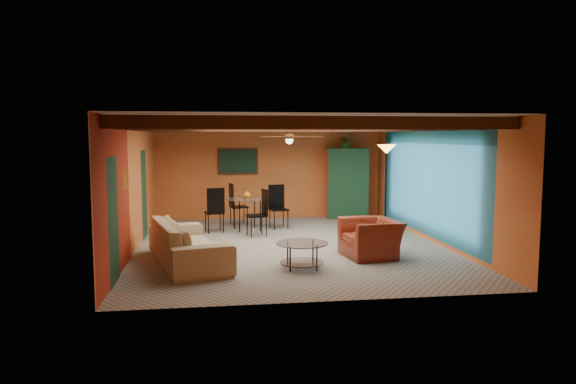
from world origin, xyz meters
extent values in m
cube|color=gray|center=(0.00, 0.00, 0.00)|extent=(6.50, 8.00, 0.01)
cube|color=silver|center=(0.00, 0.00, 2.70)|extent=(6.50, 8.00, 0.01)
cube|color=orange|center=(0.00, 4.00, 1.35)|extent=(6.50, 0.02, 2.70)
cube|color=maroon|center=(-3.25, 0.00, 1.35)|extent=(0.02, 8.00, 2.70)
cube|color=teal|center=(3.25, 0.00, 1.35)|extent=(0.02, 8.00, 2.70)
imported|color=tan|center=(-2.11, -1.36, 0.40)|extent=(1.70, 2.90, 0.80)
imported|color=maroon|center=(1.43, -1.31, 0.37)|extent=(1.13, 1.26, 0.74)
cube|color=maroon|center=(2.20, 3.70, 0.98)|extent=(1.21, 0.77, 1.96)
cube|color=black|center=(-0.90, 3.96, 1.65)|extent=(1.05, 0.03, 0.65)
imported|color=#26661E|center=(2.20, 3.70, 2.21)|extent=(0.54, 0.50, 0.51)
imported|color=orange|center=(-0.78, 2.04, 1.23)|extent=(0.21, 0.21, 0.20)
camera|label=1|loc=(-1.67, -11.37, 2.38)|focal=33.46mm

